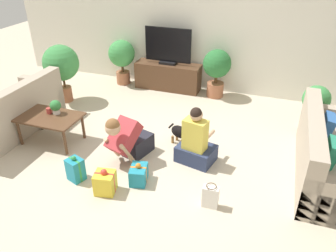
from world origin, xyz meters
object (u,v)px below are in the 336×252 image
Objects in this scene: tv at (168,48)px; tv_console at (168,76)px; person_kneeling at (128,139)px; gift_box_b at (76,169)px; gift_box_a at (139,174)px; potted_plant_back_left at (122,56)px; gift_box_c at (105,182)px; gift_bag_a at (210,197)px; potted_plant_corner_left at (61,65)px; potted_plant_corner_right at (315,104)px; mug at (49,111)px; person_sitting at (196,143)px; dog at (182,133)px; potted_plant_back_right at (217,68)px; tabletop_plant at (55,106)px; sofa_right at (329,157)px; coffee_table at (50,119)px; sofa_left at (8,116)px.

tv_console is at bearing 75.96° from tv.
person_kneeling is 0.83m from gift_box_b.
potted_plant_back_left is at bearing 119.43° from gift_box_a.
gift_box_c is 1.33m from gift_bag_a.
potted_plant_corner_right is (4.56, 0.50, -0.31)m from potted_plant_corner_left.
mug is (-0.94, 0.79, 0.33)m from gift_box_b.
person_sitting reaches higher than dog.
potted_plant_back_right is at bearing -2.76° from tv_console.
potted_plant_back_left is at bearing -177.24° from tv.
potted_plant_back_left is at bearing 169.85° from potted_plant_corner_right.
tabletop_plant is (0.11, 0.03, 0.08)m from mug.
tv is 1.10× the size of person_sitting.
person_kneeling is 6.80× the size of mug.
gift_bag_a is at bearing -115.79° from potted_plant_corner_right.
gift_box_a is at bearing 45.26° from gift_box_c.
sofa_right is at bearing -26.96° from potted_plant_back_left.
potted_plant_corner_left is at bearing 97.30° from dog.
coffee_table is 2.06m from dog.
potted_plant_back_right reaches higher than tv_console.
person_kneeling reaches higher than mug.
gift_box_a is at bearing 79.52° from sofa_left.
potted_plant_back_right is 1.99× the size of dog.
gift_box_b is (-0.81, -0.23, 0.04)m from gift_box_a.
sofa_right reaches higher than gift_box_a.
sofa_right is 2.69× the size of potted_plant_corner_right.
potted_plant_back_right reaches higher than coffee_table.
gift_bag_a is at bearing 2.94° from gift_box_b.
person_kneeling is 1.46m from gift_bag_a.
tv_console is 6.16× the size of tabletop_plant.
tv reaches higher than potted_plant_corner_right.
potted_plant_corner_left reaches higher than tabletop_plant.
mug is (-1.75, 0.56, 0.37)m from gift_box_a.
potted_plant_corner_right is at bearing 25.53° from coffee_table.
dog is 2.10m from mug.
sofa_right reaches higher than person_kneeling.
person_sitting is at bearing 48.44° from gift_box_c.
potted_plant_back_right is 8.08× the size of mug.
gift_bag_a is (1.32, 0.18, 0.00)m from gift_box_c.
gift_box_a is at bearing 112.51° from sofa_right.
sofa_left is 16.82× the size of mug.
gift_box_c is 1.72m from mug.
sofa_right is at bearing -10.31° from potted_plant_corner_left.
coffee_table is 0.14m from mug.
potted_plant_back_left is 2.95m from person_kneeling.
person_sitting is at bearing -20.91° from potted_plant_corner_left.
tv_console is at bearing 113.18° from person_kneeling.
gift_bag_a is at bearing -62.59° from tv_console.
tabletop_plant is at bearing 145.29° from gift_box_c.
mug is at bearing 162.23° from gift_box_a.
tv is 1.07m from potted_plant_back_left.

